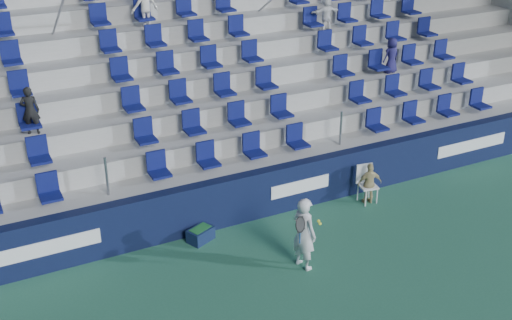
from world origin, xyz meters
The scene contains 7 objects.
ground centered at (0.00, 0.00, 0.00)m, with size 70.00×70.00×0.00m, color #2E6C50.
sponsor_wall centered at (0.00, 3.15, 0.60)m, with size 24.00×0.32×1.20m.
grandstand centered at (0.00, 8.24, 2.14)m, with size 24.00×8.17×6.63m.
tennis_player centered at (0.34, 0.84, 0.82)m, with size 0.69×0.68×1.64m.
line_judge_chair centered at (3.20, 2.65, 0.55)m, with size 0.49×0.51×0.97m.
line_judge centered at (3.20, 2.50, 0.54)m, with size 0.64×0.26×1.08m, color tan.
ball_bin centered at (-1.23, 2.75, 0.18)m, with size 0.68×0.58×0.32m.
Camera 1 is at (-5.61, -8.84, 7.93)m, focal length 45.00 mm.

